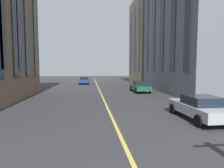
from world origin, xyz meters
The scene contains 6 objects.
lane_centre_line centered at (20.00, 0.00, 0.00)m, with size 80.00×0.16×0.01m.
car_blue_parked_b centered at (39.30, 2.35, 0.70)m, with size 3.90×1.89×1.40m.
car_silver_parked_a centered at (13.04, -4.90, 0.70)m, with size 4.40×1.95×1.37m.
car_green_far centered at (25.72, -4.90, 0.70)m, with size 3.90×1.89×1.40m.
building_right_near centered at (25.44, -12.38, 9.28)m, with size 15.21×9.89×18.56m.
building_right_far centered at (39.59, -11.57, 8.23)m, with size 10.42×8.26×16.45m.
Camera 1 is at (3.15, 1.28, 2.87)m, focal length 30.15 mm.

